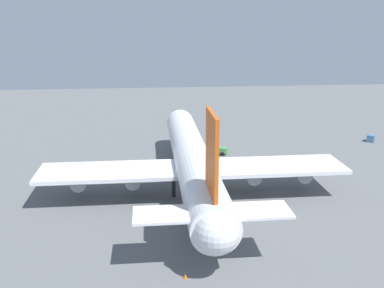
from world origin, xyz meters
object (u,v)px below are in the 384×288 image
Objects in this scene: cargo_airplane at (192,159)px; safety_cone_tail at (185,276)px; cargo_container_fore at (371,138)px; safety_cone_nose at (174,146)px; maintenance_van at (218,149)px.

safety_cone_tail is at bearing 172.52° from cargo_airplane.
cargo_container_fore is at bearing -59.92° from cargo_airplane.
cargo_container_fore is 53.30m from safety_cone_nose.
maintenance_van is 12.63m from safety_cone_nose.
cargo_airplane is 21.47× the size of cargo_container_fore.
cargo_airplane reaches higher than maintenance_van.
safety_cone_nose is at bearing 55.21° from maintenance_van.
safety_cone_nose is 60.05m from safety_cone_tail.
cargo_airplane is 30.80m from safety_cone_nose.
cargo_airplane reaches higher than cargo_container_fore.
maintenance_van is at bearing -20.83° from cargo_airplane.
maintenance_van is 6.76× the size of safety_cone_tail.
cargo_container_fore is at bearing -80.79° from maintenance_van.
maintenance_van reaches higher than safety_cone_tail.
cargo_container_fore reaches higher than safety_cone_tail.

